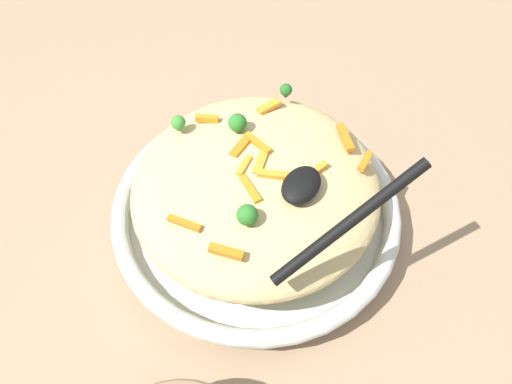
# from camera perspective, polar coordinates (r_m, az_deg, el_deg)

# --- Properties ---
(ground_plane) EXTENTS (2.40, 2.40, 0.00)m
(ground_plane) POSITION_cam_1_polar(r_m,az_deg,el_deg) (0.69, 0.00, -3.47)
(ground_plane) COLOR #9E7F60
(serving_bowl) EXTENTS (0.37, 0.37, 0.05)m
(serving_bowl) POSITION_cam_1_polar(r_m,az_deg,el_deg) (0.67, 0.00, -2.25)
(serving_bowl) COLOR silver
(serving_bowl) RESTS_ON ground_plane
(pasta_mound) EXTENTS (0.30, 0.30, 0.08)m
(pasta_mound) POSITION_cam_1_polar(r_m,az_deg,el_deg) (0.63, 0.00, 0.52)
(pasta_mound) COLOR #D1BA7A
(pasta_mound) RESTS_ON serving_bowl
(carrot_piece_0) EXTENTS (0.04, 0.02, 0.01)m
(carrot_piece_0) POSITION_cam_1_polar(r_m,az_deg,el_deg) (0.60, 6.32, 2.09)
(carrot_piece_0) COLOR orange
(carrot_piece_0) RESTS_ON pasta_mound
(carrot_piece_1) EXTENTS (0.02, 0.03, 0.01)m
(carrot_piece_1) POSITION_cam_1_polar(r_m,az_deg,el_deg) (0.66, -5.40, 8.03)
(carrot_piece_1) COLOR orange
(carrot_piece_1) RESTS_ON pasta_mound
(carrot_piece_2) EXTENTS (0.03, 0.01, 0.01)m
(carrot_piece_2) POSITION_cam_1_polar(r_m,az_deg,el_deg) (0.60, -1.34, 2.89)
(carrot_piece_2) COLOR orange
(carrot_piece_2) RESTS_ON pasta_mound
(carrot_piece_3) EXTENTS (0.04, 0.02, 0.01)m
(carrot_piece_3) POSITION_cam_1_polar(r_m,az_deg,el_deg) (0.60, 0.68, 3.43)
(carrot_piece_3) COLOR orange
(carrot_piece_3) RESTS_ON pasta_mound
(carrot_piece_4) EXTENTS (0.02, 0.04, 0.01)m
(carrot_piece_4) POSITION_cam_1_polar(r_m,az_deg,el_deg) (0.54, -3.30, -6.53)
(carrot_piece_4) COLOR orange
(carrot_piece_4) RESTS_ON pasta_mound
(carrot_piece_5) EXTENTS (0.03, 0.01, 0.01)m
(carrot_piece_5) POSITION_cam_1_polar(r_m,az_deg,el_deg) (0.62, -1.74, 4.97)
(carrot_piece_5) COLOR orange
(carrot_piece_5) RESTS_ON pasta_mound
(carrot_piece_6) EXTENTS (0.02, 0.04, 0.01)m
(carrot_piece_6) POSITION_cam_1_polar(r_m,az_deg,el_deg) (0.62, 0.19, 5.36)
(carrot_piece_6) COLOR orange
(carrot_piece_6) RESTS_ON pasta_mound
(carrot_piece_7) EXTENTS (0.03, 0.01, 0.01)m
(carrot_piece_7) POSITION_cam_1_polar(r_m,az_deg,el_deg) (0.62, 11.88, 3.33)
(carrot_piece_7) COLOR orange
(carrot_piece_7) RESTS_ON pasta_mound
(carrot_piece_8) EXTENTS (0.04, 0.04, 0.01)m
(carrot_piece_8) POSITION_cam_1_polar(r_m,az_deg,el_deg) (0.64, 9.74, 5.92)
(carrot_piece_8) COLOR orange
(carrot_piece_8) RESTS_ON pasta_mound
(carrot_piece_9) EXTENTS (0.01, 0.04, 0.01)m
(carrot_piece_9) POSITION_cam_1_polar(r_m,az_deg,el_deg) (0.56, -7.88, -3.38)
(carrot_piece_9) COLOR orange
(carrot_piece_9) RESTS_ON pasta_mound
(carrot_piece_10) EXTENTS (0.03, 0.04, 0.01)m
(carrot_piece_10) POSITION_cam_1_polar(r_m,az_deg,el_deg) (0.58, -0.67, 0.31)
(carrot_piece_10) COLOR orange
(carrot_piece_10) RESTS_ON pasta_mound
(carrot_piece_11) EXTENTS (0.02, 0.04, 0.01)m
(carrot_piece_11) POSITION_cam_1_polar(r_m,az_deg,el_deg) (0.59, 2.10, 2.09)
(carrot_piece_11) COLOR orange
(carrot_piece_11) RESTS_ON pasta_mound
(carrot_piece_12) EXTENTS (0.03, 0.02, 0.01)m
(carrot_piece_12) POSITION_cam_1_polar(r_m,az_deg,el_deg) (0.67, 1.42, 9.35)
(carrot_piece_12) COLOR orange
(carrot_piece_12) RESTS_ON pasta_mound
(broccoli_floret_0) EXTENTS (0.02, 0.02, 0.02)m
(broccoli_floret_0) POSITION_cam_1_polar(r_m,az_deg,el_deg) (0.64, -8.50, 7.51)
(broccoli_floret_0) COLOR #377928
(broccoli_floret_0) RESTS_ON pasta_mound
(broccoli_floret_1) EXTENTS (0.02, 0.02, 0.03)m
(broccoli_floret_1) POSITION_cam_1_polar(r_m,az_deg,el_deg) (0.55, -0.95, -2.55)
(broccoli_floret_1) COLOR #296820
(broccoli_floret_1) RESTS_ON pasta_mound
(broccoli_floret_2) EXTENTS (0.02, 0.02, 0.03)m
(broccoli_floret_2) POSITION_cam_1_polar(r_m,az_deg,el_deg) (0.63, -2.04, 7.57)
(broccoli_floret_2) COLOR #296820
(broccoli_floret_2) RESTS_ON pasta_mound
(broccoli_floret_3) EXTENTS (0.02, 0.02, 0.02)m
(broccoli_floret_3) POSITION_cam_1_polar(r_m,az_deg,el_deg) (0.68, 3.30, 11.10)
(broccoli_floret_3) COLOR #205B1C
(broccoli_floret_3) RESTS_ON pasta_mound
(serving_spoon) EXTENTS (0.15, 0.14, 0.10)m
(serving_spoon) POSITION_cam_1_polar(r_m,az_deg,el_deg) (0.54, 6.74, -0.94)
(serving_spoon) COLOR black
(serving_spoon) RESTS_ON pasta_mound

